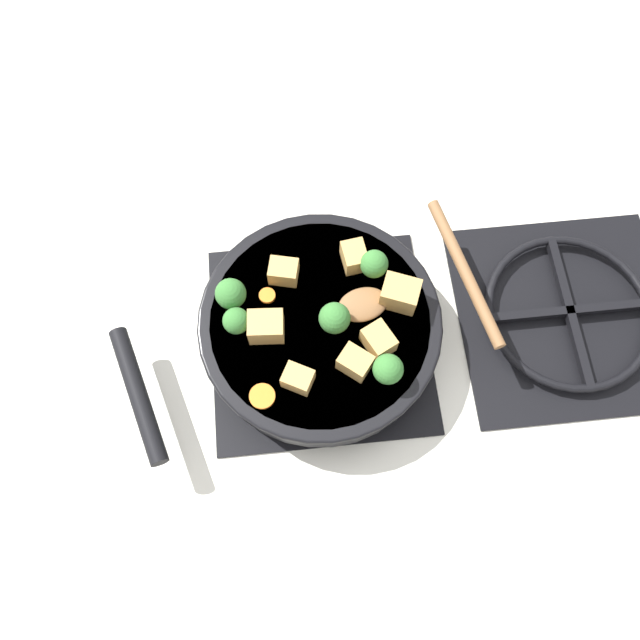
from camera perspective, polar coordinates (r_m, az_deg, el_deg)
The scene contains 19 objects.
ground_plane at distance 0.90m, azimuth -0.00°, elevation -1.80°, with size 2.40×2.40×0.00m, color silver.
front_burner_grate at distance 0.89m, azimuth -0.00°, elevation -1.54°, with size 0.31×0.31×0.03m.
rear_burner_grate at distance 0.97m, azimuth 21.66°, elevation 0.59°, with size 0.31×0.31×0.03m.
skillet_pan at distance 0.85m, azimuth -0.17°, elevation -0.62°, with size 0.33×0.45×0.05m.
wooden_spoon at distance 0.85m, azimuth 9.17°, elevation 3.08°, with size 0.23×0.22×0.02m.
tofu_cube_center_large at distance 0.84m, azimuth -3.35°, elevation 4.44°, with size 0.04×0.03×0.03m, color tan.
tofu_cube_near_handle at distance 0.83m, azimuth 7.33°, elevation 2.41°, with size 0.05×0.04×0.04m, color tan.
tofu_cube_east_chunk at distance 0.85m, azimuth 3.15°, elevation 5.81°, with size 0.04×0.03×0.03m, color tan.
tofu_cube_west_chunk at distance 0.81m, azimuth -4.96°, elevation -0.60°, with size 0.05×0.04×0.04m, color tan.
tofu_cube_back_piece at distance 0.79m, azimuth -2.03°, elevation -5.38°, with size 0.04×0.03×0.03m, color tan.
tofu_cube_front_piece at distance 0.79m, azimuth 3.23°, elevation -3.89°, with size 0.04×0.03×0.03m, color tan.
tofu_cube_mid_small at distance 0.80m, azimuth 5.37°, elevation -1.87°, with size 0.04×0.03×0.03m, color tan.
broccoli_floret_near_spoon at distance 0.80m, azimuth 1.34°, elevation 0.17°, with size 0.04×0.04×0.05m.
broccoli_floret_center_top at distance 0.83m, azimuth 4.97°, elevation 5.11°, with size 0.04×0.04×0.05m.
broccoli_floret_east_rim at distance 0.82m, azimuth -8.17°, elevation 2.38°, with size 0.04×0.04×0.05m.
broccoli_floret_west_rim at distance 0.81m, azimuth -7.67°, elevation -0.01°, with size 0.04×0.04×0.04m.
broccoli_floret_north_edge at distance 0.78m, azimuth 6.24°, elevation -4.50°, with size 0.04×0.04×0.05m.
carrot_slice_orange_thin at distance 0.80m, azimuth -5.30°, elevation -6.96°, with size 0.03×0.03×0.01m, color orange.
carrot_slice_near_center at distance 0.84m, azimuth -4.85°, elevation 2.24°, with size 0.02×0.02×0.01m, color orange.
Camera 1 is at (0.30, -0.03, 0.85)m, focal length 35.00 mm.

